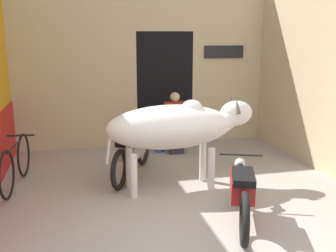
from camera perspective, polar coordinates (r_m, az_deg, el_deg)
name	(u,v)px	position (r m, az deg, el deg)	size (l,w,h in m)	color
ground_plane	(207,241)	(4.74, 5.67, -16.31)	(30.00, 30.00, 0.00)	#9E9389
wall_back_with_doorway	(149,68)	(8.61, -2.71, 8.40)	(5.33, 0.93, 3.78)	#C6B289
wall_right_with_door	(324,63)	(7.29, 21.64, 8.47)	(0.22, 4.28, 3.78)	#C6B289
cow	(177,127)	(5.92, 1.27, -0.10)	(2.32, 0.76, 1.41)	silver
motorcycle_near	(242,189)	(5.11, 10.65, -9.02)	(0.81, 1.78, 0.75)	black
motorcycle_far	(132,152)	(6.60, -5.22, -3.76)	(0.93, 1.70, 0.75)	black
bicycle	(16,164)	(6.59, -21.21, -5.11)	(0.44, 1.70, 0.74)	black
shopkeeper_seated	(175,122)	(7.90, 1.06, 0.65)	(0.41, 0.33, 1.22)	#282833
plastic_stool	(159,141)	(8.03, -1.30, -2.16)	(0.28, 0.28, 0.42)	#2856B2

